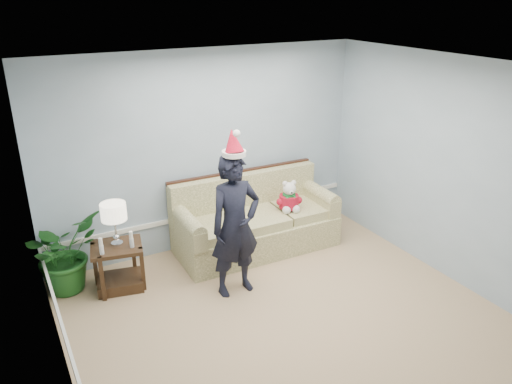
{
  "coord_description": "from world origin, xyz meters",
  "views": [
    {
      "loc": [
        -2.49,
        -3.44,
        3.37
      ],
      "look_at": [
        0.25,
        1.55,
        1.05
      ],
      "focal_mm": 35.0,
      "sensor_mm": 36.0,
      "label": 1
    }
  ],
  "objects": [
    {
      "name": "man",
      "position": [
        -0.23,
        1.18,
        0.85
      ],
      "size": [
        0.64,
        0.44,
        1.71
      ],
      "primitive_type": "imported",
      "rotation": [
        0.0,
        0.0,
        0.04
      ],
      "color": "black",
      "rests_on": "room_shell"
    },
    {
      "name": "houseplant",
      "position": [
        -2.0,
        2.2,
        0.48
      ],
      "size": [
        1.13,
        1.11,
        0.95
      ],
      "primitive_type": "imported",
      "rotation": [
        0.0,
        0.0,
        0.67
      ],
      "color": "#1B541C",
      "rests_on": "room_shell"
    },
    {
      "name": "santa_hat",
      "position": [
        -0.23,
        1.19,
        1.83
      ],
      "size": [
        0.28,
        0.31,
        0.31
      ],
      "rotation": [
        0.0,
        0.0,
        -0.05
      ],
      "color": "silver",
      "rests_on": "man"
    },
    {
      "name": "wainscot_trim",
      "position": [
        -1.18,
        1.18,
        0.45
      ],
      "size": [
        4.49,
        4.99,
        0.06
      ],
      "color": "white",
      "rests_on": "room_shell"
    },
    {
      "name": "teddy_bear",
      "position": [
        0.93,
        1.85,
        0.7
      ],
      "size": [
        0.33,
        0.34,
        0.44
      ],
      "rotation": [
        0.0,
        0.0,
        -0.26
      ],
      "color": "silver",
      "rests_on": "sofa"
    },
    {
      "name": "side_table",
      "position": [
        -1.44,
        1.91,
        0.22
      ],
      "size": [
        0.68,
        0.6,
        0.57
      ],
      "rotation": [
        0.0,
        0.0,
        -0.21
      ],
      "color": "#3E2816",
      "rests_on": "room_shell"
    },
    {
      "name": "candle_pair",
      "position": [
        -1.45,
        1.78,
        0.66
      ],
      "size": [
        0.4,
        0.05,
        0.2
      ],
      "color": "silver",
      "rests_on": "side_table"
    },
    {
      "name": "room_shell",
      "position": [
        0.0,
        0.0,
        1.35
      ],
      "size": [
        4.54,
        5.04,
        2.74
      ],
      "color": "tan",
      "rests_on": "ground"
    },
    {
      "name": "sofa",
      "position": [
        0.49,
        2.04,
        0.36
      ],
      "size": [
        2.21,
        0.99,
        1.03
      ],
      "rotation": [
        0.0,
        0.0,
        -0.02
      ],
      "color": "brown",
      "rests_on": "room_shell"
    },
    {
      "name": "table_lamp",
      "position": [
        -1.42,
        1.93,
        0.97
      ],
      "size": [
        0.3,
        0.3,
        0.53
      ],
      "color": "silver",
      "rests_on": "side_table"
    }
  ]
}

